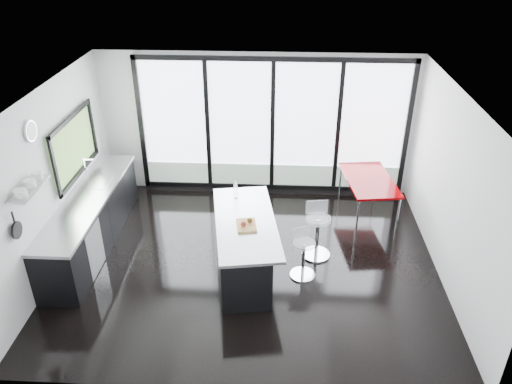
# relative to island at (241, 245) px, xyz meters

# --- Properties ---
(floor) EXTENTS (6.00, 5.00, 0.00)m
(floor) POSITION_rel_island_xyz_m (0.11, 0.13, -0.45)
(floor) COLOR black
(floor) RESTS_ON ground
(ceiling) EXTENTS (6.00, 5.00, 0.00)m
(ceiling) POSITION_rel_island_xyz_m (0.11, 0.13, 2.35)
(ceiling) COLOR white
(ceiling) RESTS_ON wall_back
(wall_back) EXTENTS (6.00, 0.09, 2.80)m
(wall_back) POSITION_rel_island_xyz_m (0.38, 2.60, 0.83)
(wall_back) COLOR silver
(wall_back) RESTS_ON ground
(wall_front) EXTENTS (6.00, 0.00, 2.80)m
(wall_front) POSITION_rel_island_xyz_m (0.11, -2.37, 0.95)
(wall_front) COLOR silver
(wall_front) RESTS_ON ground
(wall_left) EXTENTS (0.26, 5.00, 2.80)m
(wall_left) POSITION_rel_island_xyz_m (-2.87, 0.40, 1.12)
(wall_left) COLOR silver
(wall_left) RESTS_ON ground
(wall_right) EXTENTS (0.00, 5.00, 2.80)m
(wall_right) POSITION_rel_island_xyz_m (3.11, 0.13, 0.95)
(wall_right) COLOR silver
(wall_right) RESTS_ON ground
(counter_cabinets) EXTENTS (0.69, 3.24, 1.36)m
(counter_cabinets) POSITION_rel_island_xyz_m (-2.57, 0.53, 0.02)
(counter_cabinets) COLOR black
(counter_cabinets) RESTS_ON floor
(island) EXTENTS (1.24, 2.27, 1.14)m
(island) POSITION_rel_island_xyz_m (0.00, 0.00, 0.00)
(island) COLOR black
(island) RESTS_ON floor
(bar_stool_near) EXTENTS (0.52, 0.52, 0.63)m
(bar_stool_near) POSITION_rel_island_xyz_m (0.97, -0.15, -0.13)
(bar_stool_near) COLOR silver
(bar_stool_near) RESTS_ON floor
(bar_stool_far) EXTENTS (0.53, 0.53, 0.74)m
(bar_stool_far) POSITION_rel_island_xyz_m (1.20, 0.40, -0.08)
(bar_stool_far) COLOR silver
(bar_stool_far) RESTS_ON floor
(red_table) EXTENTS (1.00, 1.52, 0.76)m
(red_table) POSITION_rel_island_xyz_m (2.19, 1.72, -0.06)
(red_table) COLOR #790003
(red_table) RESTS_ON floor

